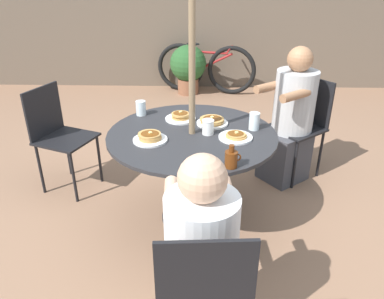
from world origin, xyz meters
name	(u,v)px	position (x,y,z in m)	size (l,w,h in m)	color
ground_plane	(192,217)	(0.00, 0.00, 0.00)	(12.00, 12.00, 0.00)	#8C664C
back_fence	(199,34)	(0.00, 3.49, 0.80)	(10.00, 0.06, 1.61)	brown
patio_table	(192,150)	(0.00, 0.00, 0.59)	(1.18, 1.18, 0.72)	#28282B
umbrella_pole	(192,90)	(0.00, 0.00, 1.02)	(0.04, 0.04, 2.05)	#846B4C
patio_chair_north	(203,291)	(0.08, -1.21, 0.52)	(0.43, 0.43, 0.89)	black
diner_north	(201,265)	(0.07, -1.04, 0.50)	(0.36, 0.51, 1.10)	beige
patio_chair_east	(302,121)	(0.96, 0.74, 0.52)	(0.57, 0.57, 0.89)	black
diner_east	(290,122)	(0.83, 0.64, 0.54)	(0.57, 0.55, 1.19)	#3D3D42
patio_chair_south	(58,132)	(-1.13, 0.44, 0.52)	(0.53, 0.53, 0.89)	black
pancake_plate_a	(150,138)	(-0.27, -0.13, 0.74)	(0.23, 0.23, 0.06)	white
pancake_plate_b	(236,136)	(0.30, -0.08, 0.73)	(0.23, 0.23, 0.05)	white
pancake_plate_c	(212,122)	(0.14, 0.16, 0.74)	(0.23, 0.23, 0.06)	white
pancake_plate_d	(181,117)	(-0.09, 0.25, 0.74)	(0.23, 0.23, 0.06)	white
syrup_bottle	(231,159)	(0.24, -0.47, 0.77)	(0.09, 0.07, 0.14)	#602D0F
coffee_cup	(208,127)	(0.11, -0.01, 0.77)	(0.08, 0.08, 0.10)	white
drinking_glass_a	(141,108)	(-0.40, 0.34, 0.77)	(0.08, 0.08, 0.11)	silver
drinking_glass_b	(254,121)	(0.44, 0.08, 0.78)	(0.07, 0.07, 0.12)	silver
bicycle	(206,68)	(0.11, 3.17, 0.37)	(1.48, 0.48, 0.74)	black
potted_shrub	(188,66)	(-0.15, 3.11, 0.41)	(0.53, 0.53, 0.72)	brown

